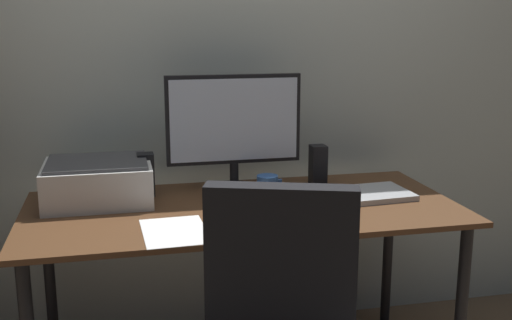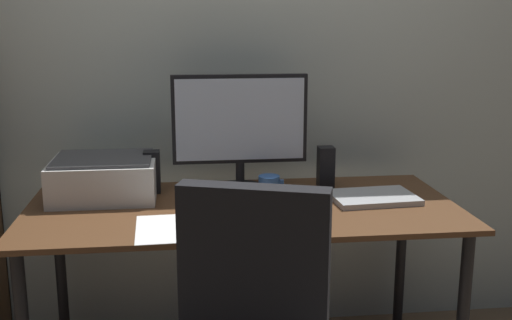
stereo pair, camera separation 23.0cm
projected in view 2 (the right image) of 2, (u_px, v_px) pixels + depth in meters
The scene contains 11 objects.
back_wall at pixel (230, 48), 2.75m from camera, with size 6.40×0.10×2.60m, color beige.
desk at pixel (243, 226), 2.36m from camera, with size 1.62×0.76×0.74m.
monitor at pixel (240, 125), 2.51m from camera, with size 0.55×0.20×0.47m.
keyboard at pixel (253, 223), 2.12m from camera, with size 0.29×0.11×0.02m, color silver.
mouse at pixel (314, 219), 2.13m from camera, with size 0.06×0.10×0.03m, color black.
coffee_mug at pixel (269, 189), 2.39m from camera, with size 0.10×0.08×0.10m.
laptop at pixel (373, 197), 2.41m from camera, with size 0.32×0.23×0.02m, color #B7BABC.
speaker_left at pixel (152, 172), 2.51m from camera, with size 0.06×0.07×0.17m, color black.
speaker_right at pixel (326, 167), 2.59m from camera, with size 0.06×0.07×0.17m, color black.
printer at pixel (104, 177), 2.44m from camera, with size 0.40×0.34×0.16m.
paper_sheet at pixel (167, 228), 2.09m from camera, with size 0.21×0.30×0.00m, color white.
Camera 2 is at (-0.22, -2.24, 1.43)m, focal length 43.78 mm.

